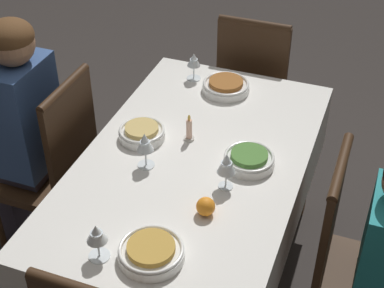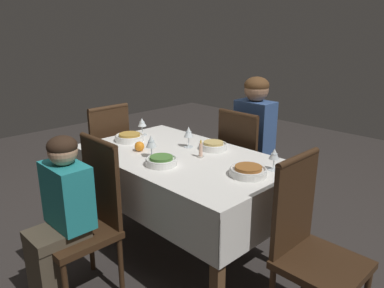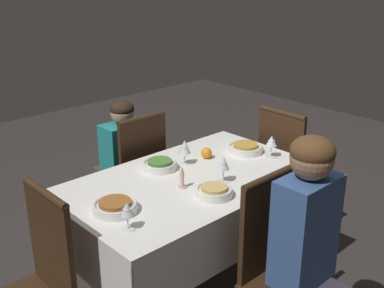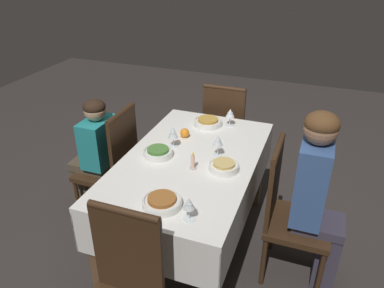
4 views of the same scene
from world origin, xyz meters
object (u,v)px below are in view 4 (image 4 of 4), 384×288
(bowl_east, at_px, (162,202))
(bowl_north, at_px, (224,166))
(wine_glass_north, at_px, (218,141))
(chair_west, at_px, (226,129))
(dining_table, at_px, (190,171))
(chair_south, at_px, (113,163))
(wine_glass_south, at_px, (173,133))
(wine_glass_west, at_px, (230,114))
(person_child_teal, at_px, (94,154))
(bowl_west, at_px, (208,122))
(candle_centerpiece, at_px, (193,163))
(wine_glass_east, at_px, (189,204))
(chair_north, at_px, (288,210))
(person_adult_denim, at_px, (318,193))
(bowl_south, at_px, (158,152))
(orange_fruit, at_px, (185,133))

(bowl_east, bearing_deg, bowl_north, 155.59)
(wine_glass_north, bearing_deg, chair_west, -168.48)
(dining_table, bearing_deg, chair_south, -98.44)
(wine_glass_south, xyz_separation_m, wine_glass_west, (-0.47, 0.28, -0.01))
(chair_west, distance_m, person_child_teal, 1.19)
(person_child_teal, bearing_deg, bowl_west, 118.56)
(chair_south, xyz_separation_m, candle_centerpiece, (0.22, 0.73, 0.28))
(dining_table, bearing_deg, wine_glass_east, 20.05)
(chair_north, relative_size, bowl_north, 5.01)
(chair_north, height_order, wine_glass_north, chair_north)
(person_adult_denim, bearing_deg, chair_west, 40.57)
(bowl_north, xyz_separation_m, bowl_east, (0.47, -0.21, -0.00))
(bowl_east, height_order, bowl_west, same)
(wine_glass_south, xyz_separation_m, bowl_east, (0.64, 0.20, -0.08))
(bowl_south, xyz_separation_m, wine_glass_south, (-0.15, 0.05, 0.08))
(wine_glass_south, bearing_deg, person_adult_denim, 82.52)
(chair_south, distance_m, candle_centerpiece, 0.81)
(person_adult_denim, height_order, wine_glass_west, person_adult_denim)
(person_adult_denim, xyz_separation_m, wine_glass_west, (-0.60, -0.71, 0.16))
(chair_west, distance_m, person_adult_denim, 1.31)
(bowl_east, bearing_deg, orange_fruit, -167.23)
(wine_glass_east, distance_m, wine_glass_west, 1.17)
(chair_west, relative_size, orange_fruit, 14.13)
(wine_glass_west, distance_m, orange_fruit, 0.41)
(bowl_south, xyz_separation_m, candle_centerpiece, (0.07, 0.28, 0.02))
(chair_south, height_order, bowl_east, chair_south)
(chair_north, xyz_separation_m, wine_glass_north, (-0.12, -0.51, 0.34))
(bowl_east, bearing_deg, chair_south, -131.61)
(bowl_west, xyz_separation_m, candle_centerpiece, (0.64, 0.11, 0.02))
(dining_table, relative_size, orange_fruit, 21.30)
(chair_south, height_order, wine_glass_west, chair_south)
(chair_south, height_order, candle_centerpiece, chair_south)
(person_child_teal, bearing_deg, chair_south, 90.00)
(dining_table, height_order, wine_glass_west, wine_glass_west)
(person_adult_denim, relative_size, wine_glass_west, 8.64)
(bowl_east, xyz_separation_m, orange_fruit, (-0.80, -0.18, 0.01))
(bowl_east, relative_size, wine_glass_east, 1.61)
(wine_glass_south, bearing_deg, dining_table, 56.44)
(candle_centerpiece, bearing_deg, wine_glass_south, -134.75)
(dining_table, height_order, wine_glass_east, wine_glass_east)
(candle_centerpiece, bearing_deg, wine_glass_north, 155.84)
(person_adult_denim, distance_m, bowl_west, 1.04)
(bowl_west, distance_m, orange_fruit, 0.27)
(chair_south, bearing_deg, wine_glass_north, 90.06)
(chair_north, bearing_deg, chair_west, 35.00)
(dining_table, bearing_deg, candle_centerpiece, 27.81)
(person_adult_denim, xyz_separation_m, bowl_north, (0.04, -0.58, 0.09))
(person_child_teal, distance_m, candle_centerpiece, 0.95)
(chair_south, distance_m, orange_fruit, 0.61)
(bowl_north, relative_size, bowl_west, 0.88)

